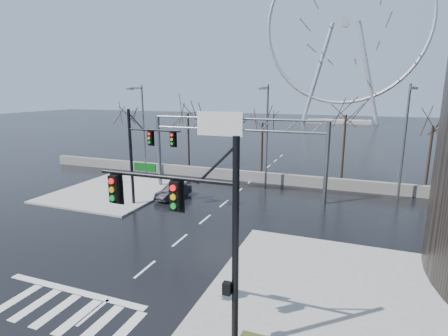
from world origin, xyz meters
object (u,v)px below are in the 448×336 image
at_px(sign_gantry, 232,139).
at_px(signal_mast_near, 199,223).
at_px(signal_mast_far, 142,149).
at_px(ferris_wheel, 345,30).
at_px(car, 173,192).

bearing_deg(sign_gantry, signal_mast_near, -73.81).
bearing_deg(sign_gantry, signal_mast_far, -132.47).
bearing_deg(signal_mast_near, sign_gantry, 106.19).
height_order(signal_mast_far, ferris_wheel, ferris_wheel).
height_order(signal_mast_near, signal_mast_far, same).
bearing_deg(signal_mast_near, ferris_wheel, 90.08).
bearing_deg(ferris_wheel, sign_gantry, -93.84).
bearing_deg(signal_mast_far, signal_mast_near, -49.74).
bearing_deg(car, sign_gantry, 47.86).
xyz_separation_m(ferris_wheel, car, (-9.78, -83.16, -25.52)).
distance_m(sign_gantry, car, 7.07).
distance_m(signal_mast_far, sign_gantry, 8.14).
bearing_deg(signal_mast_far, ferris_wheel, 82.80).
bearing_deg(car, ferris_wheel, 95.85).
bearing_deg(sign_gantry, ferris_wheel, 86.16).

